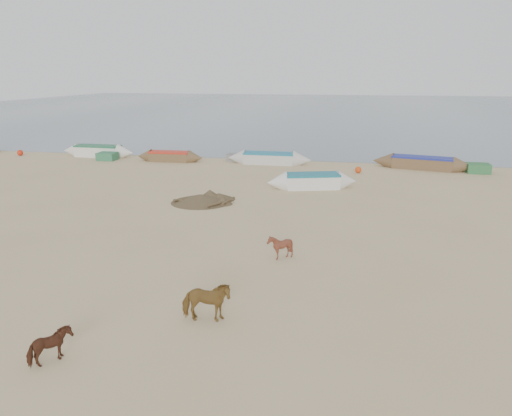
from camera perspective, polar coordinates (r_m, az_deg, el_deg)
The scene contains 9 objects.
ground at distance 18.19m, azimuth -2.48°, elevation -6.30°, with size 140.00×140.00×0.00m, color tan.
sea at distance 98.73m, azimuth 9.08°, elevation 11.19°, with size 160.00×160.00×0.00m, color slate.
cow_adult at distance 14.00m, azimuth -5.72°, elevation -10.62°, with size 0.63×1.39×1.17m, color brown.
calf_front at distance 18.44m, azimuth 2.76°, elevation -4.43°, with size 0.77×0.86×0.95m, color brown.
calf_right at distance 13.10m, azimuth -22.40°, elevation -14.47°, with size 0.86×0.74×0.87m, color #4F2919.
near_canoe at distance 29.82m, azimuth 6.41°, elevation 3.09°, with size 5.37×1.33×0.89m, color white, non-canonical shape.
debris_pile at distance 26.62m, azimuth -6.34°, elevation 1.11°, with size 3.17×3.17×0.44m, color brown.
waterline_canoes at distance 38.17m, azimuth 1.37°, elevation 5.82°, with size 59.66×4.00×0.94m.
beach_clutter at distance 36.87m, azimuth 10.75°, elevation 5.02°, with size 47.66×3.74×0.64m.
Camera 1 is at (4.08, -16.42, 6.68)m, focal length 35.00 mm.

